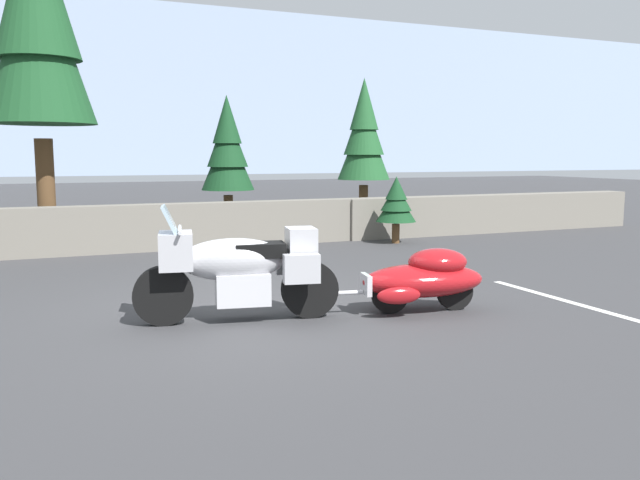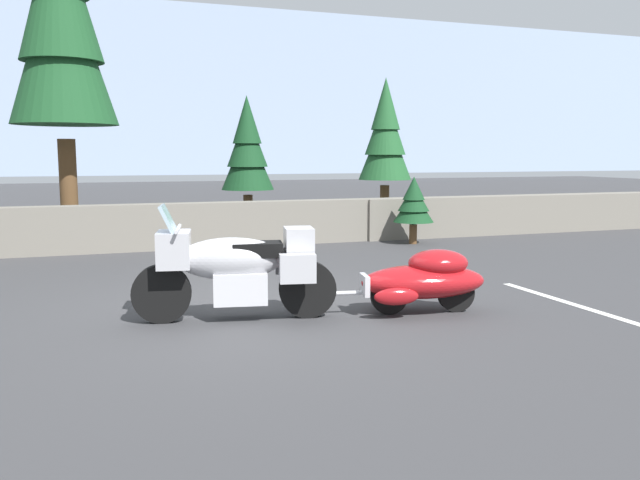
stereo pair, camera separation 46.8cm
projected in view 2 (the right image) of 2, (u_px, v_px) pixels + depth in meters
ground_plane at (243, 310)px, 7.91m from camera, size 80.00×80.00×0.00m
stone_guard_wall at (210, 225)px, 13.24m from camera, size 24.00×0.57×0.92m
distant_ridgeline at (99, 114)px, 96.21m from camera, size 240.00×80.00×16.00m
touring_motorcycle at (235, 266)px, 7.36m from camera, size 2.30×1.00×1.33m
car_shaped_trailer at (424, 279)px, 7.72m from camera, size 2.23×0.98×0.76m
pine_tree_tall at (60, 10)px, 13.10m from camera, size 2.13×2.13×7.64m
pine_tree_secondary at (247, 148)px, 15.22m from camera, size 1.23×1.23×3.25m
pine_tree_far_right at (385, 135)px, 16.56m from camera, size 1.35×1.35×3.82m
pine_sapling_near at (414, 202)px, 13.71m from camera, size 0.85×0.85×1.43m
parking_stripe_marker at (596, 311)px, 7.83m from camera, size 0.12×3.60×0.01m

